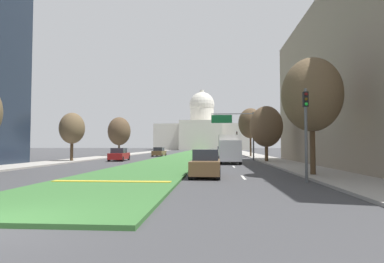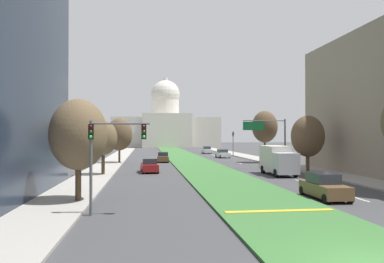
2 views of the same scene
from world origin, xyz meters
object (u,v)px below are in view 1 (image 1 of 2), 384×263
sedan_lead_stopped (206,164)px  street_tree_right_far (250,123)px  overhead_guide_sign (237,126)px  box_truck_delivery (229,148)px  street_tree_left_mid (72,128)px  street_tree_right_mid (266,127)px  traffic_light_near_right (306,122)px  sedan_distant (159,152)px  sedan_far_horizon (224,151)px  sedan_midblock (119,155)px  sedan_very_far (221,150)px  street_tree_right_near (312,95)px  traffic_light_far_right (237,139)px  street_tree_left_far (119,131)px  capitol_building (202,132)px

sedan_lead_stopped → street_tree_right_far: bearing=78.5°
overhead_guide_sign → box_truck_delivery: bearing=-101.4°
street_tree_left_mid → sedan_lead_stopped: street_tree_left_mid is taller
street_tree_right_mid → sedan_lead_stopped: street_tree_right_mid is taller
traffic_light_near_right → overhead_guide_sign: bearing=94.5°
sedan_distant → sedan_lead_stopped: bearing=-75.2°
overhead_guide_sign → street_tree_right_mid: street_tree_right_mid is taller
sedan_far_horizon → sedan_midblock: bearing=-118.5°
traffic_light_near_right → box_truck_delivery: traffic_light_near_right is taller
overhead_guide_sign → street_tree_right_far: (3.04, 10.88, 1.09)m
overhead_guide_sign → sedan_very_far: 41.10m
sedan_midblock → traffic_light_near_right: bearing=-52.1°
street_tree_left_mid → sedan_far_horizon: size_ratio=1.35×
street_tree_left_mid → sedan_distant: bearing=68.9°
street_tree_right_near → street_tree_right_mid: 16.79m
overhead_guide_sign → sedan_distant: bearing=133.3°
traffic_light_far_right → street_tree_left_mid: size_ratio=0.86×
street_tree_left_far → sedan_distant: (6.89, 1.82, -3.74)m
traffic_light_far_right → street_tree_right_mid: size_ratio=0.77×
street_tree_left_far → sedan_very_far: bearing=57.1°
street_tree_left_mid → traffic_light_far_right: bearing=56.0°
sedan_midblock → sedan_very_far: sedan_very_far is taller
sedan_very_far → overhead_guide_sign: bearing=-88.1°
capitol_building → overhead_guide_sign: (8.47, -94.16, -3.17)m
traffic_light_near_right → street_tree_right_mid: size_ratio=0.77×
traffic_light_far_right → traffic_light_near_right: bearing=-90.0°
street_tree_left_mid → sedan_midblock: street_tree_left_mid is taller
street_tree_right_near → sedan_very_far: bearing=94.3°
street_tree_right_near → sedan_distant: street_tree_right_near is taller
sedan_midblock → box_truck_delivery: (14.07, -4.66, 0.89)m
sedan_distant → street_tree_right_far: bearing=-10.7°
traffic_light_near_right → street_tree_left_mid: street_tree_left_mid is taller
street_tree_right_near → capitol_building: bearing=95.8°
traffic_light_near_right → street_tree_left_far: 43.02m
street_tree_right_far → sedan_distant: street_tree_right_far is taller
street_tree_right_far → overhead_guide_sign: bearing=-105.6°
traffic_light_near_right → street_tree_right_mid: 20.13m
sedan_midblock → sedan_far_horizon: bearing=61.5°
capitol_building → overhead_guide_sign: size_ratio=6.10×
capitol_building → traffic_light_far_right: bearing=-81.0°
street_tree_right_far → traffic_light_far_right: bearing=93.5°
overhead_guide_sign → sedan_far_horizon: overhead_guide_sign is taller
street_tree_right_near → sedan_lead_stopped: street_tree_right_near is taller
sedan_far_horizon → sedan_very_far: 16.64m
traffic_light_near_right → box_truck_delivery: (-3.40, 17.81, -1.64)m
street_tree_right_far → sedan_very_far: bearing=98.4°
street_tree_left_mid → street_tree_right_mid: (23.64, 0.54, 0.16)m
traffic_light_near_right → sedan_far_horizon: traffic_light_near_right is taller
sedan_midblock → sedan_distant: 16.48m
street_tree_right_near → street_tree_right_far: street_tree_right_far is taller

